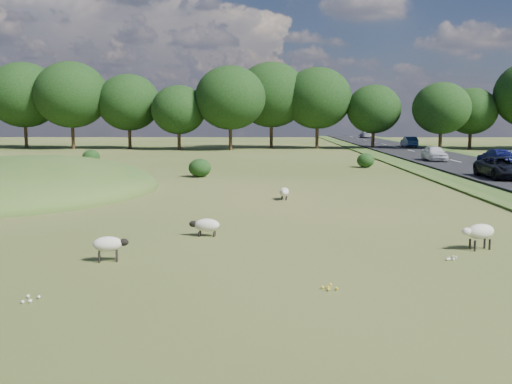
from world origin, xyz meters
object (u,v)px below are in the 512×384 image
car_2 (496,157)px  car_4 (434,153)px  sheep_0 (109,244)px  sheep_1 (480,232)px  sheep_2 (206,225)px  car_3 (502,168)px  car_0 (409,142)px  car_1 (366,134)px  sheep_3 (284,192)px

car_2 → car_4: (-3.80, 4.79, 0.01)m
sheep_0 → car_4: (20.35, 36.54, 0.42)m
sheep_1 → car_4: 35.94m
sheep_0 → sheep_1: 11.71m
car_2 → sheep_2: bearing=52.4°
sheep_2 → car_4: car_4 is taller
sheep_2 → car_2: bearing=-122.7°
sheep_2 → car_4: 37.39m
sheep_1 → car_3: size_ratio=0.25×
car_0 → car_1: 33.54m
sheep_1 → car_4: bearing=-122.5°
sheep_2 → car_0: car_0 is taller
car_2 → car_3: bearing=70.1°
car_2 → sheep_0: bearing=52.8°
car_3 → sheep_0: bearing=-133.7°
sheep_3 → car_3: 16.94m
sheep_1 → car_2: size_ratio=0.26×
car_1 → car_4: bearing=86.3°
car_2 → car_3: (-3.80, -10.48, 0.01)m
car_0 → car_2: car_0 is taller
car_1 → car_3: car_3 is taller
car_1 → car_3: size_ratio=0.91×
car_0 → car_4: 24.82m
car_2 → car_4: bearing=-51.5°
sheep_1 → sheep_3: sheep_1 is taller
car_0 → car_4: bearing=81.2°
sheep_1 → car_1: (12.56, 92.91, 0.32)m
sheep_2 → sheep_3: sheep_2 is taller
sheep_0 → car_2: car_2 is taller
car_2 → car_4: size_ratio=1.15×
sheep_0 → car_0: bearing=55.3°
sheep_2 → sheep_3: (3.13, 9.21, -0.01)m
car_2 → car_0: bearing=-90.0°
sheep_2 → car_2: car_2 is taller
car_0 → car_2: (0.00, -29.31, -0.01)m
sheep_2 → car_0: 61.33m
sheep_0 → car_1: (24.15, 94.61, 0.38)m
sheep_2 → car_3: 25.06m
sheep_1 → sheep_3: size_ratio=1.11×
car_4 → car_0: bearing=81.2°
car_0 → car_3: car_3 is taller
sheep_3 → car_3: car_3 is taller
sheep_0 → car_1: car_1 is taller
car_2 → car_3: car_3 is taller
sheep_3 → car_2: size_ratio=0.24×
sheep_3 → car_3: (14.70, 8.38, 0.55)m
car_3 → sheep_3: bearing=-150.3°
sheep_3 → car_0: 51.61m
sheep_3 → car_3: bearing=124.3°
sheep_0 → car_0: size_ratio=0.26×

